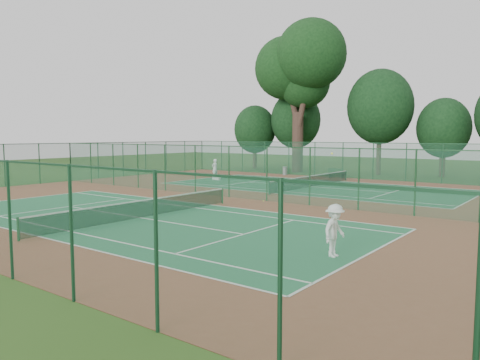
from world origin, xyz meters
name	(u,v)px	position (x,y,z in m)	size (l,w,h in m)	color
ground	(247,199)	(0.00, 0.00, 0.00)	(120.00, 120.00, 0.00)	#284A17
red_pad	(247,199)	(0.00, 0.00, 0.01)	(40.00, 36.00, 0.01)	brown
court_near	(142,218)	(0.00, -9.00, 0.01)	(23.77, 10.97, 0.01)	#1F643D
court_far	(313,187)	(0.00, 9.00, 0.01)	(23.77, 10.97, 0.01)	#1C5935
fence_north	(358,160)	(0.00, 18.00, 1.76)	(40.00, 0.09, 3.50)	#194C31
fence_west	(70,162)	(-20.00, 0.00, 1.76)	(0.09, 36.00, 3.50)	#1A4E2A
fence_divider	(247,172)	(0.00, 0.00, 1.76)	(40.00, 0.09, 3.50)	#184931
tennis_net_near	(142,208)	(0.00, -9.00, 0.54)	(0.10, 12.90, 0.97)	#163E1E
tennis_net_far	(313,180)	(0.00, 9.00, 0.54)	(0.10, 12.90, 0.97)	#153A22
player_near	(335,231)	(11.08, -10.06, 0.94)	(1.19, 0.68, 1.84)	white
player_far	(215,168)	(-11.38, 10.20, 0.94)	(0.67, 0.44, 1.84)	white
trash_bin	(285,171)	(-7.77, 17.35, 0.44)	(0.48, 0.48, 0.86)	gray
bench	(336,173)	(-1.82, 17.15, 0.51)	(1.59, 0.60, 0.96)	#12351B
kit_bag	(217,178)	(-9.92, 8.71, 0.16)	(0.77, 0.29, 0.29)	white
stray_ball_a	(264,201)	(1.52, -0.33, 0.05)	(0.07, 0.07, 0.07)	#D7E836
stray_ball_b	(283,205)	(3.32, -0.94, 0.05)	(0.08, 0.08, 0.08)	yellow
stray_ball_c	(188,193)	(-4.99, -0.39, 0.04)	(0.07, 0.07, 0.07)	gold
big_tree	(300,66)	(-8.59, 21.77, 11.87)	(10.91, 7.99, 16.76)	#32221B
evergreen_row	(385,175)	(0.50, 24.25, 0.00)	(39.00, 5.00, 12.00)	black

